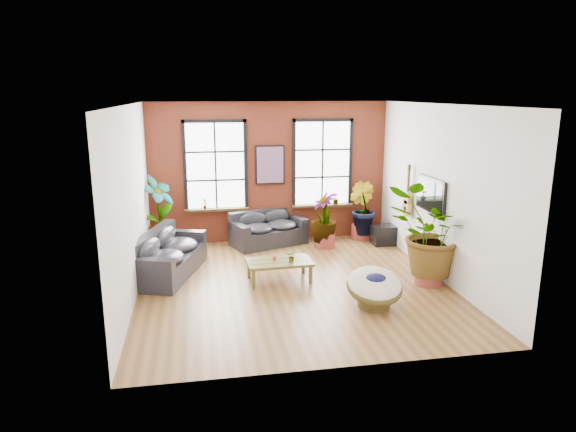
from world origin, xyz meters
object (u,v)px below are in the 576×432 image
papasan_chair (374,287)px  sofa_back (268,229)px  coffee_table (279,263)px  sofa_left (166,256)px

papasan_chair → sofa_back: bearing=110.3°
coffee_table → sofa_left: bearing=158.6°
sofa_back → sofa_left: size_ratio=0.82×
sofa_left → sofa_back: bearing=-34.9°
sofa_back → sofa_left: bearing=-162.4°
sofa_back → coffee_table: 2.60m
coffee_table → sofa_back: bearing=84.4°
sofa_back → coffee_table: (-0.12, -2.59, -0.01)m
coffee_table → papasan_chair: size_ratio=1.27×
coffee_table → papasan_chair: (1.45, -1.60, 0.01)m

